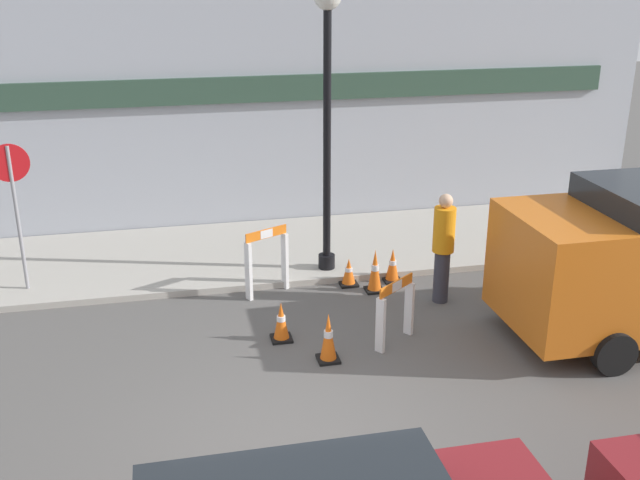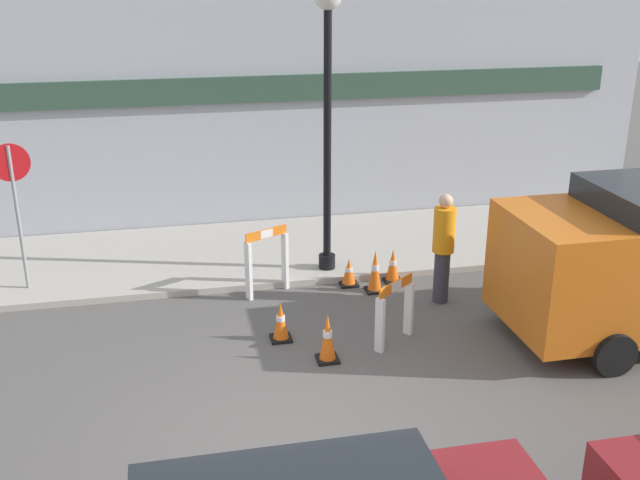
% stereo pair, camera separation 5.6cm
% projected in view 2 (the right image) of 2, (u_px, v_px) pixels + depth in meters
% --- Properties ---
extents(ground_plane, '(60.00, 60.00, 0.00)m').
position_uv_depth(ground_plane, '(286.00, 458.00, 8.22)').
color(ground_plane, '#565451').
extents(sidewalk_slab, '(18.00, 3.23, 0.11)m').
position_uv_depth(sidewalk_slab, '(231.00, 254.00, 13.80)').
color(sidewalk_slab, '#ADA89E').
rests_on(sidewalk_slab, ground_plane).
extents(storefront_facade, '(18.00, 0.22, 5.50)m').
position_uv_depth(storefront_facade, '(217.00, 92.00, 14.40)').
color(storefront_facade, '#A3A8B2').
rests_on(storefront_facade, ground_plane).
extents(streetlamp_post, '(0.44, 0.44, 4.73)m').
position_uv_depth(streetlamp_post, '(328.00, 91.00, 11.96)').
color(streetlamp_post, black).
rests_on(streetlamp_post, sidewalk_slab).
extents(stop_sign, '(0.60, 0.12, 2.40)m').
position_uv_depth(stop_sign, '(15.00, 194.00, 11.68)').
color(stop_sign, gray).
rests_on(stop_sign, sidewalk_slab).
extents(barricade_0, '(0.76, 0.47, 1.12)m').
position_uv_depth(barricade_0, '(267.00, 260.00, 12.08)').
color(barricade_0, white).
rests_on(barricade_0, ground_plane).
extents(barricade_1, '(0.69, 0.57, 0.96)m').
position_uv_depth(barricade_1, '(395.00, 310.00, 10.53)').
color(barricade_1, white).
rests_on(barricade_1, ground_plane).
extents(traffic_cone_0, '(0.30, 0.30, 0.70)m').
position_uv_depth(traffic_cone_0, '(328.00, 338.00, 10.11)').
color(traffic_cone_0, black).
rests_on(traffic_cone_0, ground_plane).
extents(traffic_cone_1, '(0.30, 0.30, 0.48)m').
position_uv_depth(traffic_cone_1, '(349.00, 272.00, 12.53)').
color(traffic_cone_1, black).
rests_on(traffic_cone_1, ground_plane).
extents(traffic_cone_2, '(0.30, 0.30, 0.59)m').
position_uv_depth(traffic_cone_2, '(393.00, 266.00, 12.66)').
color(traffic_cone_2, black).
rests_on(traffic_cone_2, ground_plane).
extents(traffic_cone_3, '(0.30, 0.30, 0.73)m').
position_uv_depth(traffic_cone_3, '(375.00, 271.00, 12.25)').
color(traffic_cone_3, black).
rests_on(traffic_cone_3, ground_plane).
extents(traffic_cone_4, '(0.30, 0.30, 0.59)m').
position_uv_depth(traffic_cone_4, '(281.00, 322.00, 10.69)').
color(traffic_cone_4, black).
rests_on(traffic_cone_4, ground_plane).
extents(person_worker, '(0.35, 0.35, 1.79)m').
position_uv_depth(person_worker, '(443.00, 245.00, 11.67)').
color(person_worker, '#33333D').
rests_on(person_worker, ground_plane).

